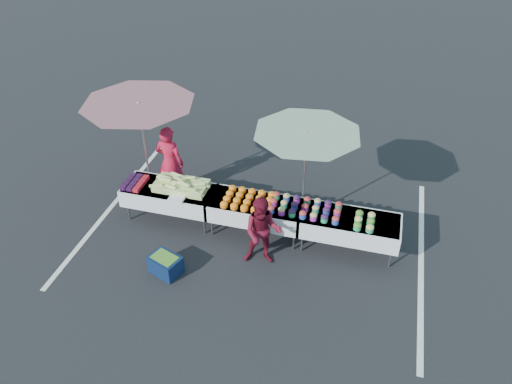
% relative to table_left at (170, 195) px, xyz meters
% --- Properties ---
extents(ground, '(80.00, 80.00, 0.00)m').
position_rel_table_left_xyz_m(ground, '(1.80, 0.00, -0.58)').
color(ground, black).
extents(stripe_left, '(0.10, 5.00, 0.00)m').
position_rel_table_left_xyz_m(stripe_left, '(-1.40, 0.00, -0.58)').
color(stripe_left, silver).
rests_on(stripe_left, ground).
extents(stripe_right, '(0.10, 5.00, 0.00)m').
position_rel_table_left_xyz_m(stripe_right, '(5.00, 0.00, -0.58)').
color(stripe_right, silver).
rests_on(stripe_right, ground).
extents(table_left, '(1.86, 0.81, 0.75)m').
position_rel_table_left_xyz_m(table_left, '(0.00, 0.00, 0.00)').
color(table_left, white).
rests_on(table_left, ground).
extents(table_center, '(1.86, 0.81, 0.75)m').
position_rel_table_left_xyz_m(table_center, '(1.80, 0.00, 0.00)').
color(table_center, white).
rests_on(table_center, ground).
extents(table_right, '(1.86, 0.81, 0.75)m').
position_rel_table_left_xyz_m(table_right, '(3.60, 0.00, 0.00)').
color(table_right, white).
rests_on(table_right, ground).
extents(berry_punnets, '(0.40, 0.54, 0.08)m').
position_rel_table_left_xyz_m(berry_punnets, '(-0.71, -0.06, 0.21)').
color(berry_punnets, black).
rests_on(berry_punnets, table_left).
extents(corn_pile, '(1.16, 0.57, 0.26)m').
position_rel_table_left_xyz_m(corn_pile, '(0.26, 0.04, 0.26)').
color(corn_pile, '#A2C263').
rests_on(corn_pile, table_left).
extents(plastic_bags, '(0.30, 0.25, 0.05)m').
position_rel_table_left_xyz_m(plastic_bags, '(0.30, -0.30, 0.19)').
color(plastic_bags, white).
rests_on(plastic_bags, table_left).
extents(carrot_bowls, '(0.95, 0.69, 0.11)m').
position_rel_table_left_xyz_m(carrot_bowls, '(1.65, -0.01, 0.22)').
color(carrot_bowls, orange).
rests_on(carrot_bowls, table_center).
extents(potato_cups, '(1.34, 0.58, 0.16)m').
position_rel_table_left_xyz_m(potato_cups, '(2.75, 0.00, 0.25)').
color(potato_cups, '#2447AA').
rests_on(potato_cups, table_right).
extents(bean_baskets, '(0.36, 0.50, 0.15)m').
position_rel_table_left_xyz_m(bean_baskets, '(3.86, -0.10, 0.24)').
color(bean_baskets, '#269B5F').
rests_on(bean_baskets, table_right).
extents(vendor, '(0.63, 0.44, 1.68)m').
position_rel_table_left_xyz_m(vendor, '(-0.29, 0.75, 0.26)').
color(vendor, red).
rests_on(vendor, ground).
extents(customer, '(0.78, 0.65, 1.43)m').
position_rel_table_left_xyz_m(customer, '(2.13, -0.75, 0.13)').
color(customer, maroon).
rests_on(customer, ground).
extents(umbrella_left, '(2.56, 2.56, 2.29)m').
position_rel_table_left_xyz_m(umbrella_left, '(-0.70, 0.54, 1.50)').
color(umbrella_left, black).
rests_on(umbrella_left, ground).
extents(umbrella_right, '(2.48, 2.48, 2.08)m').
position_rel_table_left_xyz_m(umbrella_right, '(2.60, 0.62, 1.30)').
color(umbrella_right, black).
rests_on(umbrella_right, ground).
extents(storage_bin, '(0.65, 0.56, 0.36)m').
position_rel_table_left_xyz_m(storage_bin, '(0.51, -1.49, -0.40)').
color(storage_bin, '#0D1E41').
rests_on(storage_bin, ground).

